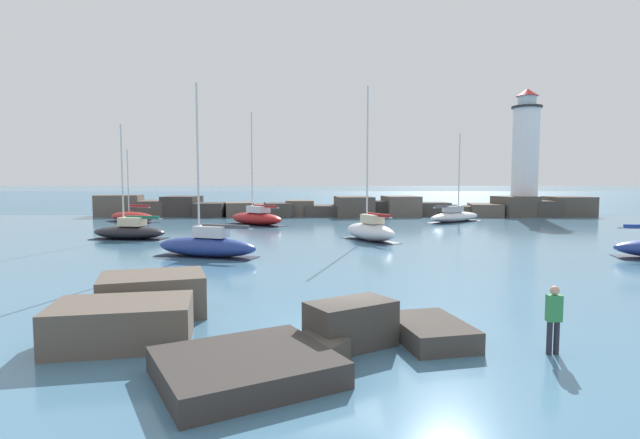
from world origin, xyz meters
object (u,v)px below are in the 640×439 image
lighthouse (525,161)px  person_on_rocks (554,316)px  sailboat_moored_3 (370,230)px  sailboat_moored_6 (256,218)px  sailboat_moored_0 (207,245)px  sailboat_moored_5 (455,216)px  sailboat_moored_1 (132,217)px  sailboat_moored_2 (129,231)px

lighthouse → person_on_rocks: bearing=-111.4°
sailboat_moored_3 → sailboat_moored_6: 15.65m
sailboat_moored_0 → sailboat_moored_5: (20.30, 22.94, -0.06)m
sailboat_moored_1 → sailboat_moored_3: (22.97, -15.52, 0.22)m
lighthouse → person_on_rocks: lighthouse is taller
sailboat_moored_1 → sailboat_moored_2: 15.52m
sailboat_moored_2 → sailboat_moored_6: sailboat_moored_6 is taller
sailboat_moored_0 → sailboat_moored_1: bearing=119.4°
lighthouse → person_on_rocks: size_ratio=8.57×
lighthouse → sailboat_moored_1: bearing=-168.8°
sailboat_moored_2 → sailboat_moored_5: bearing=27.6°
sailboat_moored_6 → person_on_rocks: bearing=-71.3°
sailboat_moored_2 → sailboat_moored_6: bearing=55.0°
sailboat_moored_0 → lighthouse: bearing=45.7°
lighthouse → sailboat_moored_3: lighthouse is taller
sailboat_moored_2 → sailboat_moored_6: 13.79m
sailboat_moored_2 → person_on_rocks: (19.95, -24.23, 0.39)m
sailboat_moored_6 → person_on_rocks: (12.04, -35.53, 0.29)m
lighthouse → sailboat_moored_6: lighthouse is taller
sailboat_moored_3 → sailboat_moored_2: bearing=177.0°
sailboat_moored_3 → sailboat_moored_6: size_ratio=1.02×
lighthouse → person_on_rocks: 51.31m
lighthouse → sailboat_moored_5: 14.97m
sailboat_moored_5 → person_on_rocks: 39.61m
sailboat_moored_1 → person_on_rocks: sailboat_moored_1 is taller
sailboat_moored_6 → person_on_rocks: sailboat_moored_6 is taller
lighthouse → sailboat_moored_2: 45.41m
sailboat_moored_1 → sailboat_moored_5: bearing=-0.0°
sailboat_moored_5 → sailboat_moored_6: size_ratio=0.84×
sailboat_moored_2 → sailboat_moored_5: 31.49m
sailboat_moored_3 → sailboat_moored_5: 18.59m
sailboat_moored_0 → sailboat_moored_2: sailboat_moored_0 is taller
sailboat_moored_2 → person_on_rocks: size_ratio=4.77×
sailboat_moored_5 → lighthouse: bearing=39.3°
sailboat_moored_0 → sailboat_moored_3: size_ratio=0.89×
sailboat_moored_5 → person_on_rocks: (-7.97, -38.80, 0.37)m
sailboat_moored_5 → person_on_rocks: bearing=-101.6°
person_on_rocks → sailboat_moored_1: bearing=123.0°
sailboat_moored_6 → sailboat_moored_1: bearing=166.0°
sailboat_moored_0 → person_on_rocks: bearing=-52.1°
sailboat_moored_6 → person_on_rocks: size_ratio=6.13×
lighthouse → sailboat_moored_1: size_ratio=2.02×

